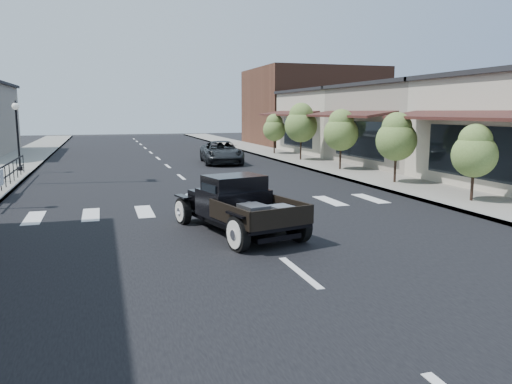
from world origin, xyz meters
name	(u,v)px	position (x,y,z in m)	size (l,w,h in m)	color
ground	(255,237)	(0.00, 0.00, 0.00)	(120.00, 120.00, 0.00)	black
road	(173,170)	(0.00, 15.00, 0.01)	(14.00, 80.00, 0.02)	black
road_markings	(188,183)	(0.00, 10.00, 0.00)	(12.00, 60.00, 0.06)	silver
sidewalk_right	(318,164)	(8.50, 15.00, 0.07)	(3.00, 80.00, 0.15)	gray
storefront_mid	(436,127)	(15.00, 13.00, 2.25)	(10.00, 9.00, 4.50)	gray
storefront_far	(360,123)	(15.00, 22.00, 2.25)	(10.00, 9.00, 4.50)	beige
far_building_right	(312,107)	(15.50, 32.00, 3.50)	(11.00, 10.00, 7.00)	brown
railing	(5,175)	(-7.30, 10.00, 0.65)	(0.08, 10.00, 1.00)	black
lamp_post_c	(18,136)	(-7.60, 16.00, 1.92)	(0.36, 0.36, 3.53)	black
small_tree_a	(474,164)	(8.30, 2.01, 1.39)	(1.49, 1.49, 2.48)	#5C7736
small_tree_b	(396,149)	(8.30, 6.66, 1.57)	(1.71, 1.71, 2.84)	#5C7736
small_tree_c	(341,140)	(8.30, 11.78, 1.64)	(1.79, 1.79, 2.99)	#5C7736
small_tree_d	(301,132)	(8.30, 17.21, 1.84)	(2.03, 2.03, 3.38)	#5C7736
small_tree_e	(274,134)	(8.30, 22.20, 1.50)	(1.62, 1.62, 2.71)	#5C7736
hotrod_pickup	(238,204)	(-0.30, 0.49, 0.77)	(2.06, 4.42, 1.53)	black
second_car	(221,153)	(3.30, 17.60, 0.67)	(2.23, 4.84, 1.35)	black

